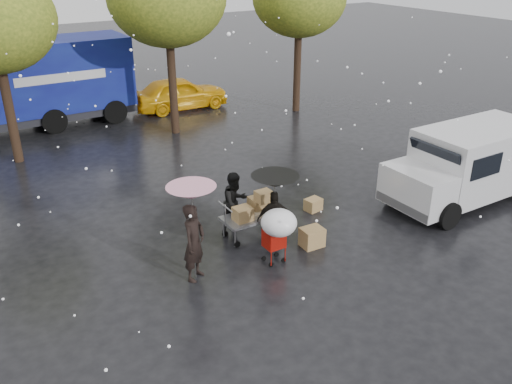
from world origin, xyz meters
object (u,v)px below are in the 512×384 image
vendor_cart (254,210)px  shopping_cart (278,225)px  blue_truck (34,85)px  person_black (275,219)px  white_van (468,164)px  yellow_taxi (180,93)px  person_pink (194,242)px

vendor_cart → shopping_cart: (-0.28, -1.53, 0.34)m
blue_truck → person_black: bearing=-77.7°
white_van → blue_truck: blue_truck is taller
person_black → yellow_taxi: person_black is taller
person_black → white_van: size_ratio=0.30×
shopping_cart → white_van: (6.72, 0.07, 0.10)m
person_black → vendor_cart: size_ratio=0.98×
person_black → vendor_cart: bearing=-50.9°
vendor_cart → white_van: 6.63m
person_black → shopping_cart: 0.97m
person_pink → person_black: bearing=-29.1°
vendor_cart → shopping_cart: 1.59m
person_black → blue_truck: size_ratio=0.18×
person_pink → person_black: (2.34, 0.28, -0.18)m
person_pink → yellow_taxi: size_ratio=0.43×
person_black → vendor_cart: 0.74m
person_black → vendor_cart: person_black is taller
person_pink → shopping_cart: 1.98m
shopping_cart → yellow_taxi: yellow_taxi is taller
person_pink → white_van: bearing=-38.9°
blue_truck → shopping_cart: bearing=-80.1°
vendor_cart → white_van: white_van is taller
white_van → blue_truck: bearing=123.3°
white_van → blue_truck: size_ratio=0.59×
vendor_cart → yellow_taxi: yellow_taxi is taller
person_pink → white_van: 8.64m
vendor_cart → person_black: bearing=-77.1°
shopping_cart → yellow_taxi: (3.62, 13.40, -0.32)m
yellow_taxi → person_black: bearing=167.9°
blue_truck → yellow_taxi: 6.19m
vendor_cart → shopping_cart: shopping_cart is taller
person_black → white_van: white_van is taller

